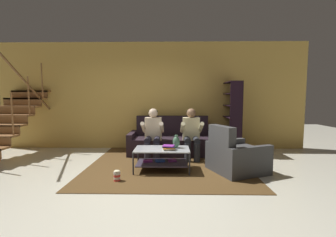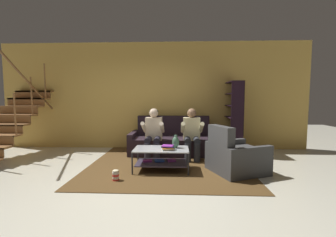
{
  "view_description": "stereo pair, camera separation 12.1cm",
  "coord_description": "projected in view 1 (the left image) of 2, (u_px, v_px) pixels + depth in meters",
  "views": [
    {
      "loc": [
        0.58,
        -3.76,
        1.37
      ],
      "look_at": [
        0.5,
        0.96,
        0.96
      ],
      "focal_mm": 24.0,
      "sensor_mm": 36.0,
      "label": 1
    },
    {
      "loc": [
        0.7,
        -3.76,
        1.37
      ],
      "look_at": [
        0.5,
        0.96,
        0.96
      ],
      "focal_mm": 24.0,
      "sensor_mm": 36.0,
      "label": 2
    }
  ],
  "objects": [
    {
      "name": "person_seated_left",
      "position": [
        153.0,
        132.0,
        5.12
      ],
      "size": [
        0.5,
        0.58,
        1.15
      ],
      "color": "#24232F",
      "rests_on": "ground"
    },
    {
      "name": "staircase_run",
      "position": [
        7.0,
        119.0,
        5.16
      ],
      "size": [
        0.99,
        2.32,
        2.52
      ],
      "color": "brown",
      "rests_on": "ground"
    },
    {
      "name": "back_partition",
      "position": [
        151.0,
        96.0,
        6.2
      ],
      "size": [
        8.4,
        0.12,
        2.9
      ],
      "primitive_type": "cube",
      "color": "gold",
      "rests_on": "ground"
    },
    {
      "name": "popcorn_tub",
      "position": [
        117.0,
        176.0,
        3.74
      ],
      "size": [
        0.11,
        0.11,
        0.19
      ],
      "color": "red",
      "rests_on": "ground"
    },
    {
      "name": "vase",
      "position": [
        176.0,
        142.0,
        4.34
      ],
      "size": [
        0.13,
        0.13,
        0.25
      ],
      "color": "#477454",
      "rests_on": "coffee_table"
    },
    {
      "name": "ground",
      "position": [
        138.0,
        178.0,
        3.88
      ],
      "size": [
        16.8,
        16.8,
        0.0
      ],
      "primitive_type": "plane",
      "color": "beige"
    },
    {
      "name": "coffee_table",
      "position": [
        162.0,
        156.0,
        4.3
      ],
      "size": [
        1.04,
        0.62,
        0.43
      ],
      "color": "#AFB4BA",
      "rests_on": "ground"
    },
    {
      "name": "bookshelf",
      "position": [
        232.0,
        122.0,
        5.93
      ],
      "size": [
        0.31,
        1.02,
        1.8
      ],
      "color": "black",
      "rests_on": "ground"
    },
    {
      "name": "person_seated_right",
      "position": [
        191.0,
        132.0,
        5.1
      ],
      "size": [
        0.5,
        0.58,
        1.15
      ],
      "color": "#282B30",
      "rests_on": "ground"
    },
    {
      "name": "book_stack",
      "position": [
        169.0,
        148.0,
        4.17
      ],
      "size": [
        0.26,
        0.21,
        0.09
      ],
      "color": "silver",
      "rests_on": "coffee_table"
    },
    {
      "name": "couch",
      "position": [
        172.0,
        141.0,
        5.69
      ],
      "size": [
        2.14,
        0.92,
        0.92
      ],
      "color": "black",
      "rests_on": "ground"
    },
    {
      "name": "area_rug",
      "position": [
        168.0,
        162.0,
        4.89
      ],
      "size": [
        3.19,
        3.34,
        0.01
      ],
      "color": "brown",
      "rests_on": "ground"
    },
    {
      "name": "armchair",
      "position": [
        236.0,
        157.0,
        4.22
      ],
      "size": [
        1.15,
        1.13,
        0.89
      ],
      "color": "#3F4040",
      "rests_on": "ground"
    }
  ]
}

